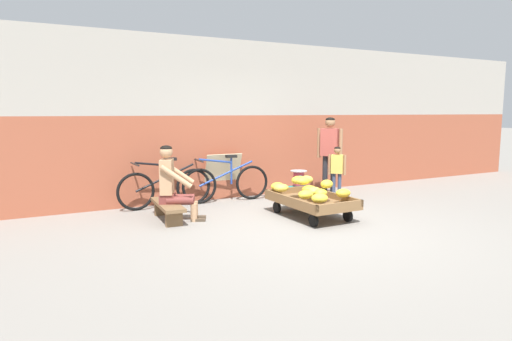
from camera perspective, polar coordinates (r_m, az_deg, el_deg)
The scene contains 13 objects.
ground_plane at distance 6.32m, azimuth 7.34°, elevation -7.48°, with size 80.00×80.00×0.00m, color gray.
back_wall at distance 8.51m, azimuth -3.24°, elevation 6.52°, with size 16.00×0.30×2.96m.
banana_cart at distance 6.96m, azimuth 7.10°, elevation -4.05°, with size 0.86×1.45×0.36m.
banana_pile at distance 6.87m, azimuth 6.75°, elevation -2.25°, with size 0.85×1.37×0.26m.
low_bench at distance 6.84m, azimuth -11.31°, elevation -4.68°, with size 0.37×1.12×0.27m.
vendor_seated at distance 6.76m, azimuth -10.65°, elevation -1.64°, with size 0.74×0.63×1.14m.
plastic_crate at distance 8.02m, azimuth 5.49°, elevation -3.13°, with size 0.36×0.28×0.30m.
weighing_scale at distance 7.97m, azimuth 5.52°, elevation -0.99°, with size 0.30×0.30×0.29m.
bicycle_near_left at distance 7.74m, azimuth -11.61°, elevation -2.12°, with size 1.66×0.48×0.86m.
bicycle_far_left at distance 8.09m, azimuth -3.87°, elevation -1.56°, with size 1.66×0.48×0.86m.
sign_board at distance 8.34m, azimuth -4.39°, elevation -0.76°, with size 0.70×0.30×0.86m.
customer_adult at distance 8.55m, azimuth 9.46°, elevation 2.89°, with size 0.35×0.40×1.53m.
customer_child at distance 8.16m, azimuth 10.39°, elevation 0.34°, with size 0.24×0.24×1.01m.
Camera 1 is at (-3.51, -4.99, 1.64)m, focal length 31.06 mm.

